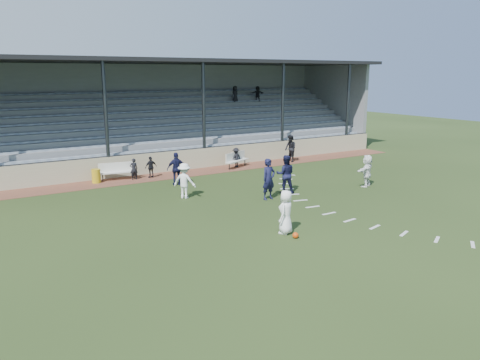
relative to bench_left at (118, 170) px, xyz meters
name	(u,v)px	position (x,y,z in m)	size (l,w,h in m)	color
ground	(274,225)	(2.75, -10.90, -0.58)	(90.00, 90.00, 0.00)	#253616
cinder_track	(167,175)	(2.75, -0.40, -0.57)	(34.00, 2.00, 0.02)	brown
retaining_wall	(160,163)	(2.75, 0.65, 0.02)	(34.00, 0.18, 1.20)	#B4AC8B
bench_left	(118,170)	(0.00, 0.00, 0.00)	(2.04, 0.75, 0.95)	silver
bench_right	(236,158)	(7.36, -0.42, 0.00)	(1.99, 1.25, 0.95)	silver
trash_bin	(96,176)	(-1.23, -0.16, -0.19)	(0.46, 0.46, 0.74)	gold
football	(295,235)	(2.52, -12.56, -0.47)	(0.22, 0.22, 0.22)	#CA3F0B
player_white_lead	(286,212)	(2.55, -11.93, 0.23)	(0.79, 0.52, 1.63)	white
player_navy_lead	(269,179)	(4.75, -7.68, 0.38)	(0.70, 0.46, 1.92)	#121333
player_navy_mid	(285,174)	(6.13, -7.13, 0.36)	(0.92, 0.71, 1.88)	#121333
player_white_wing	(185,181)	(1.50, -5.47, 0.25)	(1.08, 0.62, 1.67)	white
player_navy_wing	(177,169)	(2.28, -2.83, 0.28)	(1.02, 0.42, 1.74)	#121333
player_white_back	(367,171)	(10.54, -8.25, 0.25)	(1.55, 0.49, 1.67)	white
official	(290,149)	(11.39, -0.68, 0.32)	(0.86, 0.67, 1.77)	black
sub_left_near	(134,169)	(0.77, -0.45, 0.03)	(0.43, 0.28, 1.18)	black
sub_left_far	(151,167)	(1.74, -0.50, 0.04)	(0.71, 0.29, 1.21)	black
sub_right	(236,157)	(7.37, -0.39, 0.04)	(0.79, 0.45, 1.22)	black
grandstand	(132,128)	(2.76, 5.36, 1.62)	(34.60, 9.00, 6.61)	gray
penalty_arc	(351,209)	(6.87, -10.90, -0.58)	(3.89, 14.63, 0.01)	silver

